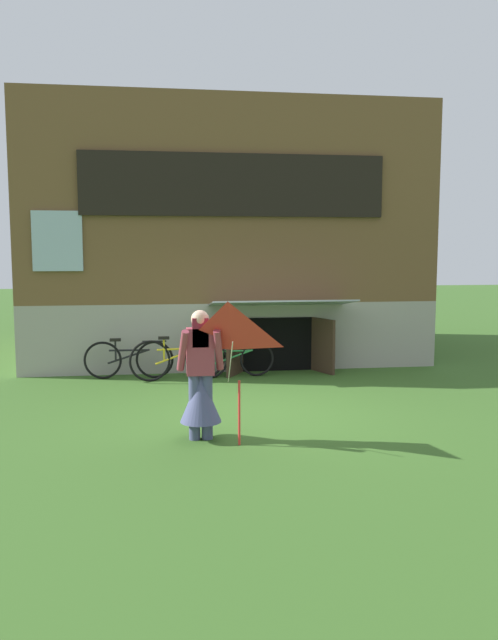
% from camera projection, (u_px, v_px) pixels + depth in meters
% --- Properties ---
extents(ground_plane, '(60.00, 60.00, 0.00)m').
position_uv_depth(ground_plane, '(258.00, 410.00, 9.39)').
color(ground_plane, '#386023').
extents(log_house, '(8.20, 6.30, 5.31)m').
position_uv_depth(log_house, '(221.00, 237.00, 14.59)').
color(log_house, '#9E998E').
rests_on(log_house, ground_plane).
extents(person, '(0.61, 0.52, 1.64)m').
position_uv_depth(person, '(201.00, 385.00, 7.90)').
color(person, '#474C75').
rests_on(person, ground_plane).
extents(kite, '(1.02, 0.91, 1.71)m').
position_uv_depth(kite, '(228.00, 337.00, 7.37)').
color(kite, red).
rests_on(kite, ground_plane).
extents(bicycle_green, '(1.54, 0.18, 0.70)m').
position_uv_depth(bicycle_green, '(234.00, 359.00, 11.78)').
color(bicycle_green, black).
rests_on(bicycle_green, ground_plane).
extents(bicycle_yellow, '(1.76, 0.34, 0.81)m').
position_uv_depth(bicycle_yellow, '(178.00, 359.00, 11.53)').
color(bicycle_yellow, black).
rests_on(bicycle_yellow, ground_plane).
extents(bicycle_black, '(1.64, 0.14, 0.75)m').
position_uv_depth(bicycle_black, '(129.00, 359.00, 11.65)').
color(bicycle_black, black).
rests_on(bicycle_black, ground_plane).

